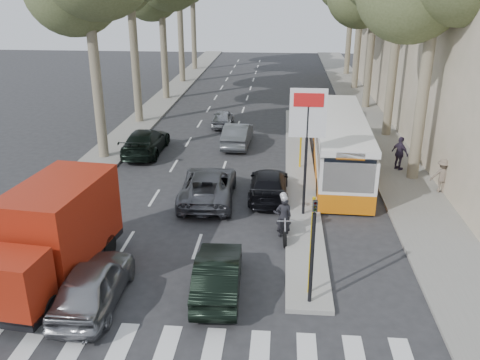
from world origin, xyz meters
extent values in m
plane|color=#28282B|center=(0.00, 0.00, 0.00)|extent=(120.00, 120.00, 0.00)
cube|color=gray|center=(8.60, 25.00, 0.06)|extent=(3.20, 70.00, 0.12)
cube|color=gray|center=(-8.00, 28.00, 0.06)|extent=(2.40, 64.00, 0.12)
cube|color=gray|center=(3.25, 11.00, 0.08)|extent=(1.50, 26.00, 0.16)
cube|color=#B7A88E|center=(15.50, 34.00, 8.00)|extent=(11.00, 20.00, 16.00)
cylinder|color=yellow|center=(3.25, -1.00, 1.75)|extent=(0.10, 0.10, 3.50)
cylinder|color=yellow|center=(3.25, 5.00, 1.75)|extent=(0.10, 0.10, 3.50)
cylinder|color=yellow|center=(3.25, 11.00, 1.75)|extent=(0.10, 0.10, 3.50)
cylinder|color=black|center=(3.25, 5.00, 2.60)|extent=(0.12, 0.12, 5.20)
cube|color=white|center=(3.25, 5.00, 4.60)|extent=(1.50, 0.10, 2.00)
cube|color=red|center=(3.25, 4.94, 5.15)|extent=(1.20, 0.02, 0.55)
cylinder|color=black|center=(3.25, -1.50, 1.60)|extent=(0.12, 0.12, 3.20)
imported|color=black|center=(3.25, -1.50, 3.10)|extent=(0.16, 0.41, 1.00)
cylinder|color=#6B604C|center=(-8.00, 12.00, 4.20)|extent=(0.56, 0.56, 8.40)
cylinder|color=#6B604C|center=(-8.10, 20.00, 4.48)|extent=(0.56, 0.56, 8.96)
cylinder|color=#6B604C|center=(-7.90, 28.00, 4.06)|extent=(0.56, 0.56, 8.12)
cylinder|color=#6B604C|center=(-8.00, 36.00, 4.76)|extent=(0.56, 0.56, 9.52)
cylinder|color=#6B604C|center=(-8.10, 44.00, 4.34)|extent=(0.56, 0.56, 8.68)
cylinder|color=#6B604C|center=(9.00, 10.00, 4.20)|extent=(0.56, 0.56, 8.40)
cylinder|color=#6B604C|center=(9.10, 18.00, 4.62)|extent=(0.56, 0.56, 9.24)
cylinder|color=#6B604C|center=(8.90, 26.00, 3.92)|extent=(0.56, 0.56, 7.84)
cylinder|color=#6B604C|center=(9.00, 34.00, 4.48)|extent=(0.56, 0.56, 8.96)
cylinder|color=#6B604C|center=(9.10, 42.00, 4.20)|extent=(0.56, 0.56, 8.40)
imported|color=gray|center=(-3.50, -2.00, 0.74)|extent=(1.84, 4.39, 1.48)
imported|color=black|center=(0.29, -1.00, 0.68)|extent=(1.63, 4.17, 1.35)
imported|color=#4C4D54|center=(-1.10, 6.47, 0.72)|extent=(2.61, 5.30, 1.45)
imported|color=black|center=(1.69, 7.06, 0.64)|extent=(1.81, 4.42, 1.28)
imported|color=#A5A7AD|center=(-1.95, 19.46, 0.58)|extent=(1.38, 3.42, 1.16)
imported|color=#54585C|center=(-0.50, 15.00, 0.72)|extent=(1.71, 4.41, 1.43)
imported|color=black|center=(-5.77, 13.02, 0.73)|extent=(2.06, 5.06, 1.47)
cube|color=black|center=(-5.26, -0.91, 0.57)|extent=(2.92, 6.40, 0.26)
cylinder|color=black|center=(-4.46, -3.07, 0.46)|extent=(0.41, 0.96, 0.93)
cylinder|color=black|center=(-6.09, 1.05, 0.46)|extent=(0.41, 0.96, 0.93)
cylinder|color=black|center=(-4.04, 0.82, 0.46)|extent=(0.41, 0.96, 0.93)
cube|color=maroon|center=(-5.52, -3.27, 1.50)|extent=(2.41, 1.68, 1.75)
cube|color=maroon|center=(-5.17, -0.09, 2.01)|extent=(2.82, 4.56, 2.58)
cube|color=orange|center=(5.29, 10.86, 0.54)|extent=(2.84, 11.44, 0.89)
cube|color=white|center=(5.29, 10.86, 1.73)|extent=(2.84, 11.44, 1.48)
cube|color=black|center=(5.29, 10.86, 2.03)|extent=(2.84, 10.99, 0.84)
cube|color=white|center=(5.29, 10.86, 2.82)|extent=(2.84, 11.44, 0.30)
cube|color=black|center=(5.11, 5.21, 1.88)|extent=(2.18, 0.13, 1.48)
cube|color=orange|center=(5.11, 5.21, 2.75)|extent=(1.19, 0.10, 0.32)
cylinder|color=black|center=(4.06, 7.26, 0.44)|extent=(0.31, 0.96, 0.95)
cylinder|color=black|center=(6.29, 7.19, 0.44)|extent=(0.31, 0.96, 0.95)
cylinder|color=black|center=(4.29, 14.31, 0.44)|extent=(0.31, 0.96, 0.95)
cylinder|color=black|center=(6.52, 14.23, 0.44)|extent=(0.31, 0.96, 0.95)
cylinder|color=black|center=(2.46, 2.24, 0.32)|extent=(0.16, 0.65, 0.65)
cylinder|color=black|center=(2.34, 3.76, 0.32)|extent=(0.16, 0.65, 0.65)
cylinder|color=silver|center=(2.46, 2.31, 0.71)|extent=(0.09, 0.41, 0.81)
cube|color=black|center=(2.40, 3.05, 0.46)|extent=(0.29, 0.78, 0.30)
cube|color=black|center=(2.41, 2.85, 0.73)|extent=(0.34, 0.48, 0.22)
cube|color=black|center=(2.37, 3.35, 0.67)|extent=(0.34, 0.68, 0.12)
cylinder|color=silver|center=(2.45, 2.37, 1.03)|extent=(0.63, 0.09, 0.04)
imported|color=black|center=(2.40, 3.05, 0.90)|extent=(0.65, 0.46, 1.70)
imported|color=black|center=(2.36, 3.45, 0.85)|extent=(0.81, 0.50, 1.59)
sphere|color=#B2B2B7|center=(2.40, 3.00, 1.70)|extent=(0.28, 0.28, 0.28)
sphere|color=#B2B2B7|center=(2.36, 3.42, 1.64)|extent=(0.28, 0.28, 0.28)
imported|color=#382D43|center=(8.52, 11.15, 1.02)|extent=(1.05, 1.16, 1.81)
imported|color=#716355|center=(9.89, 8.13, 0.94)|extent=(1.10, 0.55, 1.65)
camera|label=1|loc=(2.22, -15.12, 9.51)|focal=38.00mm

